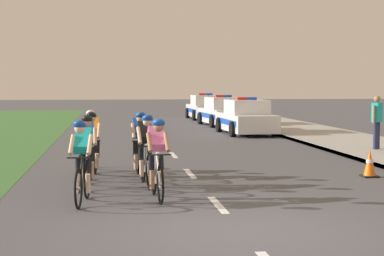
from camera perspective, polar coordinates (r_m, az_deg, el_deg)
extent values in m
plane|color=#4C4C51|center=(9.48, 4.43, -9.18)|extent=(160.00, 160.00, 0.00)
cube|color=#A3A099|center=(24.70, 13.24, -1.00)|extent=(3.64, 60.00, 0.12)
cube|color=#9E9E99|center=(24.14, 9.37, -1.05)|extent=(0.16, 60.00, 0.13)
cube|color=white|center=(11.41, 2.35, -6.90)|extent=(0.14, 1.60, 0.01)
cube|color=white|center=(15.31, -0.18, -4.11)|extent=(0.14, 1.60, 0.01)
cube|color=white|center=(19.26, -1.67, -2.45)|extent=(0.14, 1.60, 0.01)
cube|color=white|center=(23.22, -2.65, -1.35)|extent=(0.14, 1.60, 0.01)
cube|color=white|center=(27.19, -3.35, -0.58)|extent=(0.14, 1.60, 0.01)
cube|color=white|center=(31.17, -3.86, 0.00)|extent=(0.14, 1.60, 0.01)
cube|color=white|center=(35.16, -4.26, 0.45)|extent=(0.14, 1.60, 0.01)
torus|color=black|center=(11.12, -10.16, -5.36)|extent=(0.13, 0.72, 0.72)
cylinder|color=#99999E|center=(11.12, -10.16, -5.36)|extent=(0.07, 0.07, 0.06)
torus|color=black|center=(12.10, -9.40, -4.60)|extent=(0.13, 0.72, 0.72)
cylinder|color=#99999E|center=(12.10, -9.40, -4.60)|extent=(0.07, 0.07, 0.06)
cylinder|color=black|center=(11.49, -9.83, -2.35)|extent=(0.10, 0.55, 0.04)
cylinder|color=black|center=(11.36, -9.95, -4.07)|extent=(0.09, 0.48, 0.63)
cylinder|color=black|center=(11.72, -9.66, -3.72)|extent=(0.04, 0.04, 0.65)
cylinder|color=black|center=(11.15, -10.11, -2.65)|extent=(0.42, 0.08, 0.03)
cube|color=black|center=(11.68, -9.68, -2.05)|extent=(0.12, 0.23, 0.05)
cube|color=#19B2B7|center=(11.54, -9.79, -1.13)|extent=(0.34, 0.57, 0.46)
cube|color=black|center=(11.67, -9.69, -1.86)|extent=(0.30, 0.23, 0.18)
cylinder|color=black|center=(11.64, -9.27, -3.57)|extent=(0.13, 0.23, 0.40)
cylinder|color=beige|center=(11.60, -9.32, -4.92)|extent=(0.11, 0.16, 0.36)
cylinder|color=black|center=(11.67, -10.15, -3.56)|extent=(0.13, 0.18, 0.40)
cylinder|color=beige|center=(11.63, -10.20, -4.90)|extent=(0.10, 0.13, 0.36)
cylinder|color=beige|center=(11.31, -9.15, -1.48)|extent=(0.12, 0.41, 0.35)
cylinder|color=beige|center=(11.36, -10.75, -1.47)|extent=(0.12, 0.41, 0.35)
sphere|color=beige|center=(11.22, -10.04, -0.04)|extent=(0.19, 0.19, 0.19)
ellipsoid|color=blue|center=(11.21, -10.05, 0.29)|extent=(0.26, 0.34, 0.24)
torus|color=black|center=(11.42, -2.85, -5.06)|extent=(0.09, 0.73, 0.72)
cylinder|color=#99999E|center=(11.42, -2.85, -5.06)|extent=(0.06, 0.06, 0.06)
torus|color=black|center=(12.40, -3.48, -4.34)|extent=(0.09, 0.73, 0.72)
cylinder|color=#99999E|center=(12.40, -3.48, -4.34)|extent=(0.06, 0.06, 0.06)
cylinder|color=white|center=(11.79, -3.16, -2.14)|extent=(0.07, 0.55, 0.04)
cylinder|color=white|center=(11.66, -3.04, -3.81)|extent=(0.07, 0.48, 0.63)
cylinder|color=white|center=(12.02, -3.28, -3.48)|extent=(0.04, 0.04, 0.65)
cylinder|color=black|center=(11.45, -2.93, -2.42)|extent=(0.42, 0.05, 0.03)
cube|color=black|center=(11.98, -3.28, -1.85)|extent=(0.11, 0.23, 0.05)
cube|color=pink|center=(11.84, -3.21, -0.95)|extent=(0.31, 0.56, 0.46)
cube|color=black|center=(11.97, -3.28, -1.66)|extent=(0.29, 0.22, 0.18)
cylinder|color=black|center=(11.97, -2.81, -3.32)|extent=(0.12, 0.23, 0.40)
cylinder|color=#9E7051|center=(11.93, -2.75, -4.62)|extent=(0.10, 0.16, 0.36)
cylinder|color=black|center=(11.95, -3.67, -3.33)|extent=(0.12, 0.17, 0.40)
cylinder|color=#9E7051|center=(11.91, -3.62, -4.64)|extent=(0.10, 0.13, 0.36)
cylinder|color=#9E7051|center=(11.66, -2.29, -1.27)|extent=(0.10, 0.40, 0.35)
cylinder|color=#9E7051|center=(11.61, -3.85, -1.29)|extent=(0.10, 0.40, 0.35)
sphere|color=#9E7051|center=(11.53, -3.02, 0.12)|extent=(0.19, 0.19, 0.19)
ellipsoid|color=blue|center=(11.51, -3.01, 0.44)|extent=(0.25, 0.33, 0.24)
torus|color=black|center=(12.85, -9.37, -4.10)|extent=(0.06, 0.72, 0.72)
cylinder|color=#99999E|center=(12.85, -9.37, -4.10)|extent=(0.06, 0.06, 0.06)
torus|color=black|center=(13.84, -9.35, -3.52)|extent=(0.06, 0.72, 0.72)
cylinder|color=#99999E|center=(13.84, -9.35, -3.52)|extent=(0.06, 0.06, 0.06)
cylinder|color=white|center=(13.23, -9.39, -1.52)|extent=(0.05, 0.55, 0.04)
cylinder|color=white|center=(13.09, -9.37, -3.00)|extent=(0.05, 0.48, 0.63)
cylinder|color=white|center=(13.46, -9.37, -2.73)|extent=(0.04, 0.04, 0.65)
cylinder|color=black|center=(12.89, -9.39, -1.76)|extent=(0.42, 0.04, 0.03)
cube|color=black|center=(13.43, -9.38, -1.27)|extent=(0.11, 0.22, 0.05)
cube|color=blue|center=(13.29, -9.39, -0.46)|extent=(0.30, 0.56, 0.45)
cube|color=black|center=(13.42, -9.38, -1.10)|extent=(0.29, 0.21, 0.18)
cylinder|color=black|center=(13.40, -8.98, -2.58)|extent=(0.12, 0.23, 0.40)
cylinder|color=tan|center=(13.35, -8.97, -3.75)|extent=(0.09, 0.16, 0.36)
cylinder|color=black|center=(13.40, -9.75, -2.59)|extent=(0.11, 0.17, 0.40)
cylinder|color=tan|center=(13.35, -9.74, -3.75)|extent=(0.09, 0.12, 0.36)
cylinder|color=tan|center=(13.08, -8.70, -0.74)|extent=(0.09, 0.40, 0.35)
cylinder|color=tan|center=(13.08, -10.10, -0.76)|extent=(0.09, 0.40, 0.35)
sphere|color=tan|center=(12.97, -9.42, 0.50)|extent=(0.19, 0.19, 0.19)
ellipsoid|color=black|center=(12.96, -9.42, 0.78)|extent=(0.24, 0.32, 0.24)
torus|color=black|center=(13.00, -3.87, -3.96)|extent=(0.10, 0.73, 0.72)
cylinder|color=#99999E|center=(13.00, -3.87, -3.96)|extent=(0.06, 0.06, 0.06)
torus|color=black|center=(13.98, -4.45, -3.41)|extent=(0.10, 0.73, 0.72)
cylinder|color=#99999E|center=(13.98, -4.45, -3.41)|extent=(0.06, 0.06, 0.06)
cylinder|color=silver|center=(13.38, -4.15, -1.42)|extent=(0.08, 0.55, 0.04)
cylinder|color=silver|center=(13.24, -4.04, -2.88)|extent=(0.08, 0.48, 0.63)
cylinder|color=silver|center=(13.61, -4.26, -2.62)|extent=(0.04, 0.04, 0.65)
cylinder|color=black|center=(13.03, -3.94, -1.65)|extent=(0.42, 0.06, 0.03)
cube|color=black|center=(13.57, -4.27, -1.17)|extent=(0.12, 0.23, 0.05)
cube|color=black|center=(13.43, -4.20, -0.37)|extent=(0.32, 0.57, 0.46)
cube|color=black|center=(13.56, -4.26, -1.01)|extent=(0.29, 0.22, 0.18)
cylinder|color=black|center=(13.55, -3.85, -2.47)|extent=(0.13, 0.23, 0.40)
cylinder|color=beige|center=(13.51, -3.80, -3.62)|extent=(0.10, 0.16, 0.36)
cylinder|color=black|center=(13.53, -4.60, -2.48)|extent=(0.12, 0.18, 0.40)
cylinder|color=beige|center=(13.48, -4.56, -3.64)|extent=(0.10, 0.13, 0.36)
cylinder|color=beige|center=(13.25, -3.39, -0.64)|extent=(0.11, 0.41, 0.35)
cylinder|color=beige|center=(13.20, -4.76, -0.67)|extent=(0.11, 0.41, 0.35)
sphere|color=beige|center=(13.12, -4.03, 0.58)|extent=(0.19, 0.19, 0.19)
ellipsoid|color=blue|center=(13.11, -4.03, 0.86)|extent=(0.25, 0.33, 0.24)
torus|color=black|center=(14.44, -9.07, -3.21)|extent=(0.10, 0.73, 0.72)
cylinder|color=#99999E|center=(14.44, -9.07, -3.21)|extent=(0.06, 0.06, 0.06)
torus|color=black|center=(15.43, -8.69, -2.75)|extent=(0.10, 0.73, 0.72)
cylinder|color=#99999E|center=(15.43, -8.69, -2.75)|extent=(0.06, 0.06, 0.06)
cylinder|color=silver|center=(14.83, -8.91, -0.93)|extent=(0.08, 0.55, 0.04)
cylinder|color=silver|center=(14.69, -8.97, -2.25)|extent=(0.07, 0.48, 0.63)
cylinder|color=silver|center=(15.05, -8.83, -2.02)|extent=(0.04, 0.04, 0.65)
cylinder|color=black|center=(14.48, -9.05, -1.13)|extent=(0.42, 0.06, 0.03)
cube|color=black|center=(15.02, -8.84, -0.71)|extent=(0.12, 0.23, 0.05)
cube|color=orange|center=(14.88, -8.90, 0.02)|extent=(0.32, 0.56, 0.46)
cube|color=black|center=(15.01, -8.85, -0.56)|extent=(0.29, 0.22, 0.18)
cylinder|color=black|center=(14.98, -8.51, -1.89)|extent=(0.13, 0.23, 0.40)
cylinder|color=beige|center=(14.93, -8.53, -2.93)|extent=(0.10, 0.16, 0.36)
cylinder|color=black|center=(15.00, -9.19, -1.89)|extent=(0.12, 0.18, 0.40)
cylinder|color=beige|center=(14.95, -9.21, -2.93)|extent=(0.10, 0.13, 0.36)
cylinder|color=beige|center=(14.66, -8.35, -0.23)|extent=(0.10, 0.41, 0.35)
cylinder|color=beige|center=(14.69, -9.60, -0.24)|extent=(0.10, 0.41, 0.35)
sphere|color=beige|center=(14.57, -9.02, 0.88)|extent=(0.19, 0.19, 0.19)
ellipsoid|color=black|center=(14.56, -9.03, 1.13)|extent=(0.25, 0.33, 0.24)
torus|color=black|center=(14.21, -4.52, -3.29)|extent=(0.08, 0.73, 0.72)
cylinder|color=#99999E|center=(14.21, -4.52, -3.29)|extent=(0.06, 0.06, 0.06)
torus|color=black|center=(15.20, -4.91, -2.82)|extent=(0.08, 0.73, 0.72)
cylinder|color=#99999E|center=(15.20, -4.91, -2.82)|extent=(0.06, 0.06, 0.06)
cylinder|color=black|center=(14.60, -4.72, -0.97)|extent=(0.06, 0.55, 0.04)
cylinder|color=black|center=(14.46, -4.64, -2.31)|extent=(0.07, 0.48, 0.63)
cylinder|color=black|center=(14.83, -4.79, -2.08)|extent=(0.04, 0.04, 0.65)
cylinder|color=black|center=(14.25, -4.58, -1.17)|extent=(0.42, 0.05, 0.03)
cube|color=black|center=(14.79, -4.79, -0.75)|extent=(0.11, 0.22, 0.05)
cube|color=blue|center=(14.66, -4.75, -0.01)|extent=(0.31, 0.56, 0.46)
cube|color=black|center=(14.78, -4.79, -0.60)|extent=(0.29, 0.21, 0.18)
cylinder|color=black|center=(14.77, -4.42, -1.94)|extent=(0.12, 0.23, 0.40)
cylinder|color=tan|center=(14.72, -4.38, -2.99)|extent=(0.10, 0.16, 0.36)
cylinder|color=black|center=(14.75, -5.11, -1.95)|extent=(0.12, 0.17, 0.40)
cylinder|color=tan|center=(14.70, -5.08, -3.01)|extent=(0.10, 0.13, 0.36)
cylinder|color=tan|center=(14.46, -4.03, -0.26)|extent=(0.10, 0.40, 0.35)
cylinder|color=tan|center=(14.43, -5.30, -0.28)|extent=(0.10, 0.40, 0.35)
sphere|color=tan|center=(14.34, -4.64, 0.86)|extent=(0.19, 0.19, 0.19)
ellipsoid|color=blue|center=(14.33, -4.63, 1.12)|extent=(0.25, 0.33, 0.24)
torus|color=black|center=(15.39, -9.08, -2.77)|extent=(0.05, 0.72, 0.72)
cylinder|color=#99999E|center=(15.39, -9.08, -2.77)|extent=(0.06, 0.06, 0.06)
torus|color=black|center=(16.38, -8.94, -2.36)|extent=(0.05, 0.72, 0.72)
cylinder|color=#99999E|center=(16.38, -8.94, -2.36)|extent=(0.06, 0.06, 0.06)
cylinder|color=silver|center=(15.79, -9.03, -0.64)|extent=(0.04, 0.55, 0.04)
cylinder|color=silver|center=(15.64, -9.05, -1.87)|extent=(0.04, 0.48, 0.63)
cylinder|color=silver|center=(16.01, -9.00, -1.66)|extent=(0.04, 0.04, 0.65)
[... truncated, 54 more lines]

